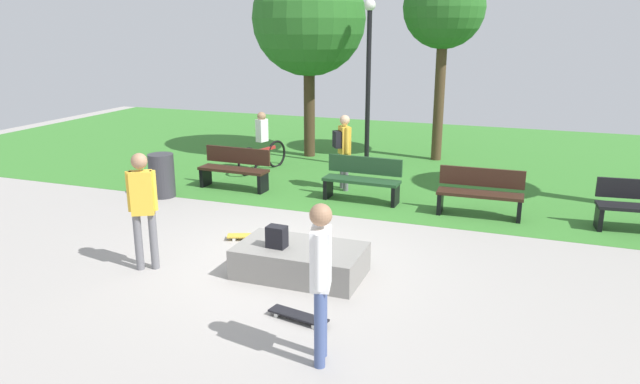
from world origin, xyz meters
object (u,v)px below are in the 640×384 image
(tree_slender_maple, at_px, (444,10))
(concrete_ledge, at_px, (300,261))
(skateboard_by_ledge, at_px, (298,316))
(trash_bin, at_px, (162,175))
(cyclist_on_bicycle, at_px, (262,146))
(pedestrian_with_backpack, at_px, (343,146))
(skater_performing_trick, at_px, (321,271))
(skateboard_spare, at_px, (251,236))
(skater_watching, at_px, (143,202))
(park_bench_far_left, at_px, (362,178))
(park_bench_center_lawn, at_px, (480,192))
(park_bench_by_oak, at_px, (235,168))
(lamp_post, at_px, (369,68))
(tree_leaning_ash, at_px, (309,19))
(backpack_on_ledge, at_px, (277,237))

(tree_slender_maple, bearing_deg, concrete_ledge, -94.08)
(skateboard_by_ledge, bearing_deg, concrete_ledge, 110.92)
(trash_bin, bearing_deg, cyclist_on_bicycle, 70.34)
(skateboard_by_ledge, height_order, pedestrian_with_backpack, pedestrian_with_backpack)
(skater_performing_trick, relative_size, skateboard_spare, 2.21)
(skater_watching, height_order, park_bench_far_left, skater_watching)
(skater_watching, bearing_deg, concrete_ledge, 14.50)
(concrete_ledge, distance_m, park_bench_far_left, 3.98)
(skater_performing_trick, xyz_separation_m, skateboard_by_ledge, (-0.58, 0.76, -1.00))
(skateboard_spare, xyz_separation_m, park_bench_center_lawn, (3.55, 2.70, 0.42))
(concrete_ledge, relative_size, park_bench_by_oak, 1.14)
(skater_watching, relative_size, park_bench_far_left, 1.10)
(concrete_ledge, relative_size, cyclist_on_bicycle, 1.04)
(lamp_post, bearing_deg, skateboard_by_ledge, -80.06)
(park_bench_far_left, xyz_separation_m, tree_leaning_ash, (-2.62, 3.71, 3.22))
(pedestrian_with_backpack, bearing_deg, park_bench_center_lawn, -15.73)
(pedestrian_with_backpack, height_order, cyclist_on_bicycle, pedestrian_with_backpack)
(skater_performing_trick, xyz_separation_m, skateboard_spare, (-2.43, 3.14, -1.00))
(backpack_on_ledge, height_order, tree_slender_maple, tree_slender_maple)
(backpack_on_ledge, distance_m, skater_performing_trick, 2.40)
(tree_leaning_ash, bearing_deg, skater_watching, -86.01)
(backpack_on_ledge, bearing_deg, tree_leaning_ash, 110.97)
(cyclist_on_bicycle, bearing_deg, lamp_post, 27.85)
(skateboard_spare, relative_size, tree_leaning_ash, 0.16)
(tree_slender_maple, xyz_separation_m, tree_leaning_ash, (-3.43, -0.75, -0.23))
(concrete_ledge, bearing_deg, skater_watching, -165.50)
(park_bench_by_oak, relative_size, park_bench_center_lawn, 1.00)
(skateboard_spare, bearing_deg, tree_slender_maple, 75.04)
(tree_leaning_ash, bearing_deg, skateboard_by_ledge, -69.68)
(cyclist_on_bicycle, bearing_deg, park_bench_by_oak, -85.29)
(skater_watching, height_order, trash_bin, skater_watching)
(skater_performing_trick, xyz_separation_m, tree_slender_maple, (-0.47, 10.47, 2.86))
(concrete_ledge, bearing_deg, park_bench_far_left, 93.03)
(skater_performing_trick, bearing_deg, park_bench_far_left, 102.02)
(concrete_ledge, distance_m, tree_leaning_ash, 8.88)
(lamp_post, height_order, trash_bin, lamp_post)
(trash_bin, bearing_deg, skateboard_by_ledge, -40.35)
(tree_slender_maple, xyz_separation_m, lamp_post, (-1.54, -1.54, -1.40))
(skater_watching, xyz_separation_m, park_bench_far_left, (2.04, 4.55, -0.57))
(park_bench_by_oak, distance_m, park_bench_center_lawn, 5.35)
(skater_performing_trick, distance_m, skater_watching, 3.63)
(backpack_on_ledge, distance_m, park_bench_far_left, 4.11)
(park_bench_by_oak, bearing_deg, concrete_ledge, -51.05)
(skateboard_by_ledge, xyz_separation_m, lamp_post, (-1.43, 8.17, 2.46))
(skateboard_by_ledge, height_order, park_bench_center_lawn, park_bench_center_lawn)
(tree_slender_maple, bearing_deg, park_bench_by_oak, -129.81)
(pedestrian_with_backpack, xyz_separation_m, cyclist_on_bicycle, (-2.45, 0.99, -0.37))
(skateboard_by_ledge, height_order, tree_slender_maple, tree_slender_maple)
(skater_watching, relative_size, tree_leaning_ash, 0.34)
(tree_slender_maple, xyz_separation_m, trash_bin, (-4.92, -5.63, -3.47))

